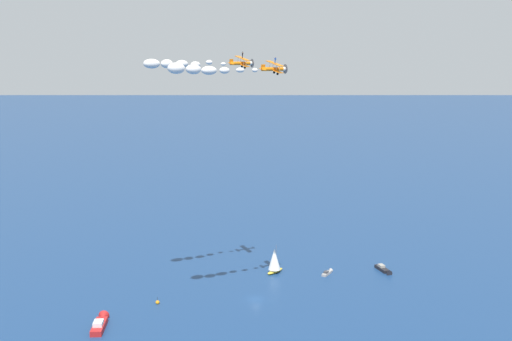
{
  "coord_description": "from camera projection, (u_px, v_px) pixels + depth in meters",
  "views": [
    {
      "loc": [
        55.8,
        -145.24,
        65.99
      ],
      "look_at": [
        0.06,
        0.07,
        36.02
      ],
      "focal_mm": 42.28,
      "sensor_mm": 36.0,
      "label": 1
    }
  ],
  "objects": [
    {
      "name": "smoke_trail_wingman",
      "position": [
        196.0,
        69.0,
        137.15
      ],
      "size": [
        17.2,
        17.53,
        3.23
      ],
      "color": "silver"
    },
    {
      "name": "ground_plane",
      "position": [
        256.0,
        299.0,
        165.26
      ],
      "size": [
        2000.0,
        2000.0,
        0.0
      ],
      "primitive_type": "plane",
      "color": "navy"
    },
    {
      "name": "marker_buoy",
      "position": [
        158.0,
        302.0,
        162.24
      ],
      "size": [
        1.1,
        1.1,
        2.1
      ],
      "color": "orange",
      "rests_on": "ground_plane"
    },
    {
      "name": "sailboat_far_port",
      "position": [
        274.0,
        260.0,
        184.58
      ],
      "size": [
        4.76,
        6.98,
        8.7
      ],
      "color": "gold",
      "rests_on": "ground_plane"
    },
    {
      "name": "biplane_lead",
      "position": [
        242.0,
        63.0,
        160.98
      ],
      "size": [
        6.58,
        6.65,
        3.67
      ],
      "color": "orange"
    },
    {
      "name": "wingwalker_lead",
      "position": [
        243.0,
        55.0,
        160.25
      ],
      "size": [
        0.74,
        0.68,
        1.79
      ],
      "color": "black"
    },
    {
      "name": "motorboat_near_centre",
      "position": [
        100.0,
        323.0,
        148.51
      ],
      "size": [
        6.94,
        10.89,
        3.11
      ],
      "color": "#B21E1E",
      "rests_on": "ground_plane"
    },
    {
      "name": "motorboat_offshore",
      "position": [
        384.0,
        270.0,
        186.33
      ],
      "size": [
        6.31,
        7.12,
        2.2
      ],
      "color": "black",
      "rests_on": "ground_plane"
    },
    {
      "name": "motorboat_trailing",
      "position": [
        328.0,
        273.0,
        184.27
      ],
      "size": [
        2.34,
        5.58,
        1.57
      ],
      "color": "#9E9993",
      "rests_on": "ground_plane"
    },
    {
      "name": "smoke_trail_lead",
      "position": [
        170.0,
        64.0,
        152.04
      ],
      "size": [
        16.67,
        17.91,
        2.81
      ],
      "color": "silver"
    },
    {
      "name": "biplane_wingman",
      "position": [
        274.0,
        68.0,
        145.99
      ],
      "size": [
        6.58,
        6.65,
        3.67
      ],
      "color": "orange"
    },
    {
      "name": "wingwalker_wingman",
      "position": [
        275.0,
        60.0,
        145.27
      ],
      "size": [
        1.17,
        1.07,
        1.53
      ],
      "color": "#1E4CB2"
    }
  ]
}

